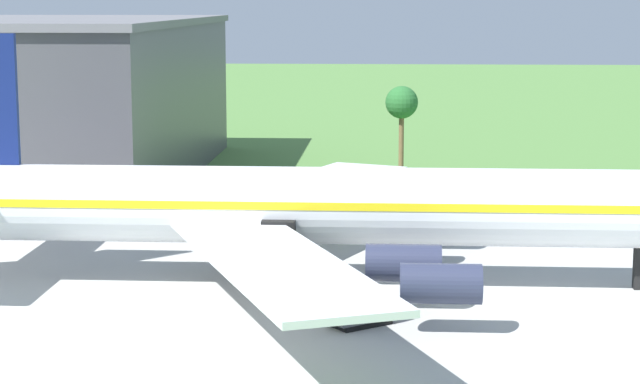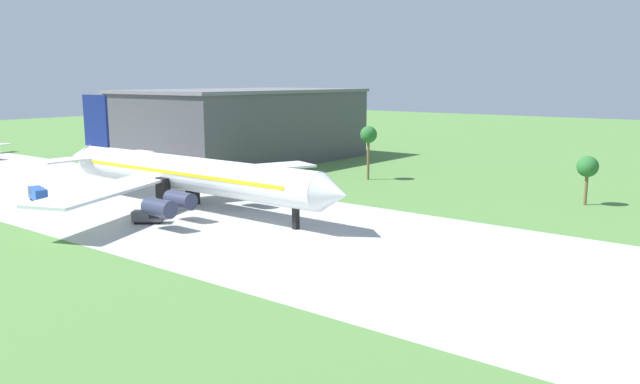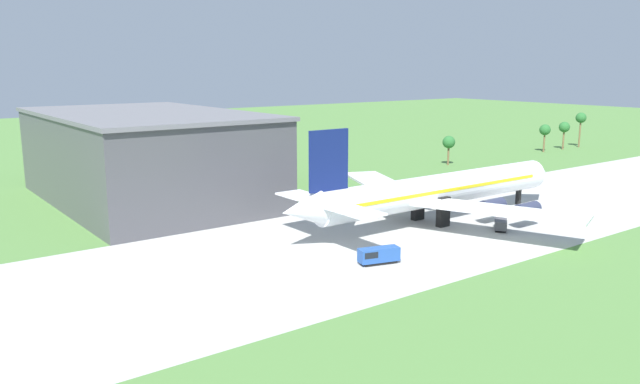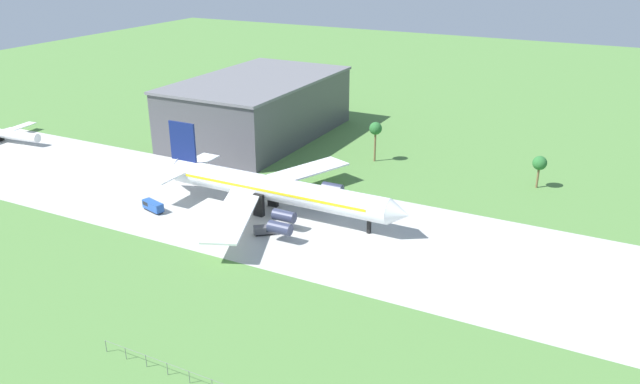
% 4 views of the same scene
% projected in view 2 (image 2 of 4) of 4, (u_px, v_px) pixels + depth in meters
% --- Properties ---
extents(ground_plane, '(600.00, 600.00, 0.00)m').
position_uv_depth(ground_plane, '(413.00, 257.00, 75.81)').
color(ground_plane, '#517F3D').
extents(taxiway_strip, '(320.00, 44.00, 0.02)m').
position_uv_depth(taxiway_strip, '(413.00, 257.00, 75.81)').
color(taxiway_strip, '#B2B2AD').
rests_on(taxiway_strip, ground_plane).
extents(jet_airliner, '(66.92, 57.00, 18.41)m').
position_uv_depth(jet_airliner, '(183.00, 173.00, 103.56)').
color(jet_airliner, white).
rests_on(jet_airliner, ground_plane).
extents(baggage_tug, '(6.32, 3.52, 2.38)m').
position_uv_depth(baggage_tug, '(38.00, 194.00, 110.17)').
color(baggage_tug, black).
rests_on(baggage_tug, ground_plane).
extents(fuel_truck, '(4.67, 4.27, 1.90)m').
position_uv_depth(fuel_truck, '(149.00, 216.00, 93.18)').
color(fuel_truck, black).
rests_on(fuel_truck, ground_plane).
extents(terminal_building, '(36.72, 61.20, 18.70)m').
position_uv_depth(terminal_building, '(245.00, 125.00, 162.84)').
color(terminal_building, '#47474C').
rests_on(terminal_building, ground_plane).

